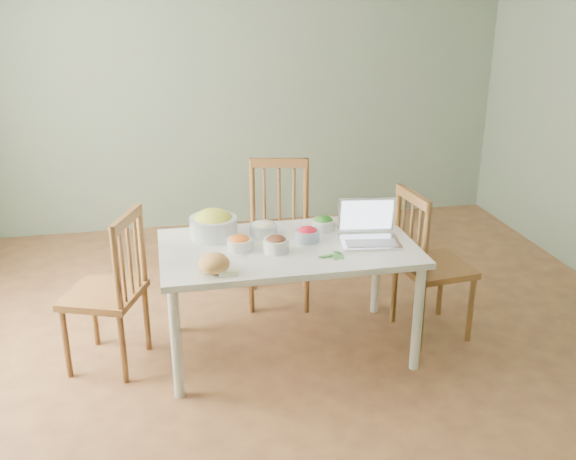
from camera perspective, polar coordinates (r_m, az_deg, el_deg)
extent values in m
cube|color=brown|center=(4.21, 0.90, -10.78)|extent=(5.00, 5.00, 0.00)
cube|color=gray|center=(6.10, -4.29, 12.78)|extent=(5.00, 0.00, 2.70)
cube|color=gray|center=(1.54, 22.78, -15.33)|extent=(5.00, 0.00, 2.70)
ellipsoid|color=#A7783D|center=(3.57, -6.50, -2.93)|extent=(0.19, 0.19, 0.11)
cube|color=#F0EAC3|center=(3.54, -5.22, -3.80)|extent=(0.11, 0.04, 0.03)
cylinder|color=beige|center=(4.30, 3.41, 0.74)|extent=(0.20, 0.20, 0.02)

